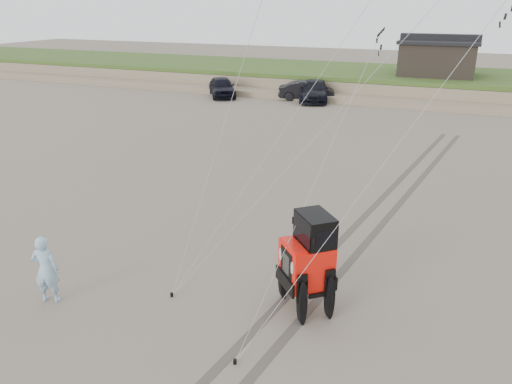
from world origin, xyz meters
TOP-DOWN VIEW (x-y plane):
  - ground at (0.00, 0.00)m, footprint 160.00×160.00m
  - dune_ridge at (0.00, 37.50)m, footprint 160.00×14.25m
  - cabin at (2.00, 37.00)m, footprint 6.40×5.40m
  - truck_a at (-14.61, 29.30)m, footprint 4.27×5.10m
  - truck_b at (-7.51, 30.59)m, footprint 4.81×2.73m
  - truck_c at (-6.84, 30.52)m, footprint 3.55×5.89m
  - jeep at (1.39, 1.89)m, footprint 5.87×5.62m
  - man at (-5.04, -0.46)m, footprint 0.81×0.66m
  - stake_main at (-2.13, 0.96)m, footprint 0.08×0.08m
  - stake_aux at (0.62, -0.83)m, footprint 0.08×0.08m
  - tire_tracks at (2.00, 8.00)m, footprint 5.22×29.74m

SIDE VIEW (x-z plane):
  - ground at x=0.00m, z-range 0.00..0.00m
  - tire_tracks at x=2.00m, z-range 0.00..0.01m
  - stake_main at x=-2.13m, z-range 0.00..0.12m
  - stake_aux at x=0.62m, z-range 0.00..0.12m
  - truck_b at x=-7.51m, z-range 0.00..1.50m
  - truck_c at x=-6.84m, z-range 0.00..1.60m
  - truck_a at x=-14.61m, z-range 0.00..1.64m
  - dune_ridge at x=0.00m, z-range -0.04..1.68m
  - man at x=-5.04m, z-range 0.00..1.92m
  - jeep at x=1.39m, z-range 0.00..2.12m
  - cabin at x=2.00m, z-range 1.56..4.91m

